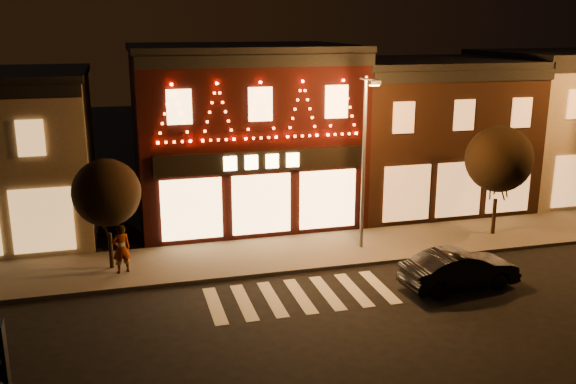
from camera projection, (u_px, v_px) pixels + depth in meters
name	position (u px, v px, depth m)	size (l,w,h in m)	color
ground	(339.00, 351.00, 18.37)	(120.00, 120.00, 0.00)	black
sidewalk_far	(319.00, 250.00, 26.32)	(44.00, 4.00, 0.15)	#47423D
building_pulp	(242.00, 132.00, 30.33)	(10.20, 8.34, 8.30)	black
building_right_a	(422.00, 132.00, 32.86)	(9.20, 8.28, 7.50)	#331C12
building_right_b	(569.00, 122.00, 35.11)	(9.20, 8.28, 7.80)	#7A6A56
streetlamp_mid	(365.00, 150.00, 25.27)	(0.55, 1.63, 7.09)	#59595E
tree_left	(106.00, 193.00, 23.53)	(2.54, 2.54, 4.25)	black
tree_right	(499.00, 159.00, 27.38)	(2.90, 2.90, 4.85)	black
dark_sedan	(460.00, 270.00, 22.59)	(1.50, 4.29, 1.41)	black
pedestrian	(121.00, 249.00, 23.58)	(0.69, 0.45, 1.88)	gray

